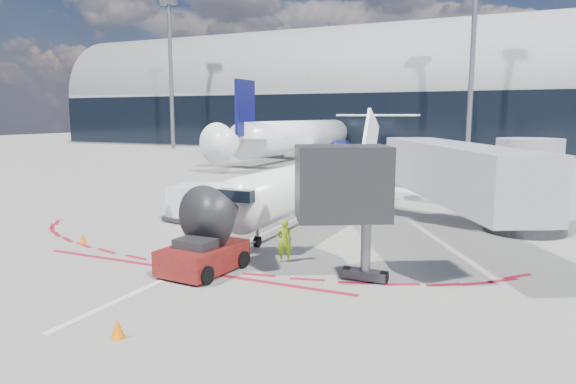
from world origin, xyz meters
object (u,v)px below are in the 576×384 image
at_px(regional_jet, 328,177).
at_px(ramp_worker, 284,241).
at_px(uld_container, 187,204).
at_px(pushback_tug, 203,256).

xyz_separation_m(regional_jet, ramp_worker, (2.11, -11.10, -1.29)).
xyz_separation_m(ramp_worker, uld_container, (-8.36, 5.00, 0.12)).
bearing_deg(ramp_worker, pushback_tug, 12.27).
height_order(regional_jet, ramp_worker, regional_jet).
bearing_deg(pushback_tug, ramp_worker, 53.20).
distance_m(regional_jet, ramp_worker, 11.37).
xyz_separation_m(regional_jet, uld_container, (-6.25, -6.10, -1.17)).
height_order(regional_jet, uld_container, regional_jet).
height_order(pushback_tug, uld_container, uld_container).
bearing_deg(ramp_worker, regional_jet, -115.61).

